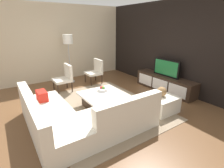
{
  "coord_description": "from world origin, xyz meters",
  "views": [
    {
      "loc": [
        3.41,
        -1.97,
        2.07
      ],
      "look_at": [
        -0.26,
        0.49,
        0.52
      ],
      "focal_mm": 27.29,
      "sensor_mm": 36.0,
      "label": 1
    }
  ],
  "objects": [
    {
      "name": "fruit_bowl",
      "position": [
        -0.28,
        0.2,
        0.43
      ],
      "size": [
        0.28,
        0.28,
        0.13
      ],
      "color": "silver",
      "rests_on": "coffee_table"
    },
    {
      "name": "television",
      "position": [
        0.0,
        2.4,
        0.77
      ],
      "size": [
        0.96,
        0.06,
        0.54
      ],
      "color": "black",
      "rests_on": "media_console"
    },
    {
      "name": "sectional_couch",
      "position": [
        0.5,
        -0.85,
        0.28
      ],
      "size": [
        2.28,
        2.37,
        0.8
      ],
      "color": "silver",
      "rests_on": "ground"
    },
    {
      "name": "area_rug",
      "position": [
        -0.1,
        0.0,
        0.01
      ],
      "size": [
        3.33,
        2.74,
        0.01
      ],
      "primitive_type": "cube",
      "color": "gray",
      "rests_on": "ground"
    },
    {
      "name": "decorative_ball",
      "position": [
        0.88,
        1.19,
        0.52
      ],
      "size": [
        0.24,
        0.24,
        0.24
      ],
      "primitive_type": "sphere",
      "color": "#997247",
      "rests_on": "ottoman"
    },
    {
      "name": "feature_wall_back",
      "position": [
        0.0,
        2.7,
        1.4
      ],
      "size": [
        6.4,
        0.12,
        2.8
      ],
      "primitive_type": "cube",
      "color": "black",
      "rests_on": "ground"
    },
    {
      "name": "coffee_table",
      "position": [
        -0.1,
        0.1,
        0.2
      ],
      "size": [
        1.01,
        1.05,
        0.38
      ],
      "color": "#332319",
      "rests_on": "ground"
    },
    {
      "name": "accent_chair_far",
      "position": [
        -1.99,
        0.92,
        0.49
      ],
      "size": [
        0.56,
        0.52,
        0.87
      ],
      "rotation": [
        0.0,
        0.0,
        0.2
      ],
      "color": "#332319",
      "rests_on": "ground"
    },
    {
      "name": "media_console",
      "position": [
        0.0,
        2.4,
        0.25
      ],
      "size": [
        2.11,
        0.49,
        0.5
      ],
      "color": "#332319",
      "rests_on": "ground"
    },
    {
      "name": "floor_lamp",
      "position": [
        -2.61,
        0.18,
        1.48
      ],
      "size": [
        0.34,
        0.34,
        1.74
      ],
      "color": "#A5A5AA",
      "rests_on": "ground"
    },
    {
      "name": "ottoman",
      "position": [
        0.88,
        1.19,
        0.2
      ],
      "size": [
        0.7,
        0.7,
        0.4
      ],
      "primitive_type": "cube",
      "color": "silver",
      "rests_on": "ground"
    },
    {
      "name": "accent_chair_near",
      "position": [
        -1.8,
        -0.3,
        0.49
      ],
      "size": [
        0.56,
        0.53,
        0.87
      ],
      "rotation": [
        0.0,
        0.0,
        0.05
      ],
      "color": "#332319",
      "rests_on": "ground"
    },
    {
      "name": "side_wall_left",
      "position": [
        -3.2,
        0.2,
        1.4
      ],
      "size": [
        0.12,
        5.2,
        2.8
      ],
      "primitive_type": "cube",
      "color": "beige",
      "rests_on": "ground"
    },
    {
      "name": "ground_plane",
      "position": [
        0.0,
        0.0,
        0.0
      ],
      "size": [
        14.0,
        14.0,
        0.0
      ],
      "primitive_type": "plane",
      "color": "brown"
    }
  ]
}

